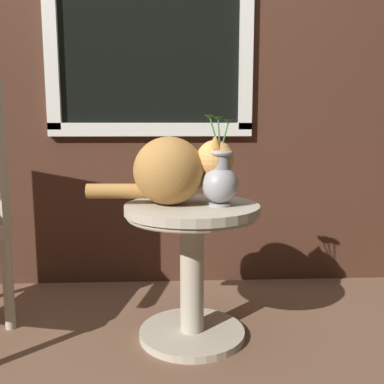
% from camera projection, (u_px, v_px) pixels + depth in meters
% --- Properties ---
extents(ground_plane, '(6.00, 6.00, 0.00)m').
position_uv_depth(ground_plane, '(118.00, 350.00, 1.71)').
color(ground_plane, brown).
extents(back_wall, '(4.00, 0.07, 2.60)m').
position_uv_depth(back_wall, '(130.00, 40.00, 2.26)').
color(back_wall, '#47281C').
rests_on(back_wall, ground_plane).
extents(wicker_side_table, '(0.54, 0.54, 0.56)m').
position_uv_depth(wicker_side_table, '(192.00, 249.00, 1.76)').
color(wicker_side_table, '#B2A893').
rests_on(wicker_side_table, ground_plane).
extents(cat, '(0.58, 0.28, 0.27)m').
position_uv_depth(cat, '(174.00, 170.00, 1.71)').
color(cat, '#AD7A3D').
rests_on(cat, wicker_side_table).
extents(pewter_vase_with_ivy, '(0.14, 0.14, 0.35)m').
position_uv_depth(pewter_vase_with_ivy, '(220.00, 179.00, 1.69)').
color(pewter_vase_with_ivy, '#99999E').
rests_on(pewter_vase_with_ivy, wicker_side_table).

